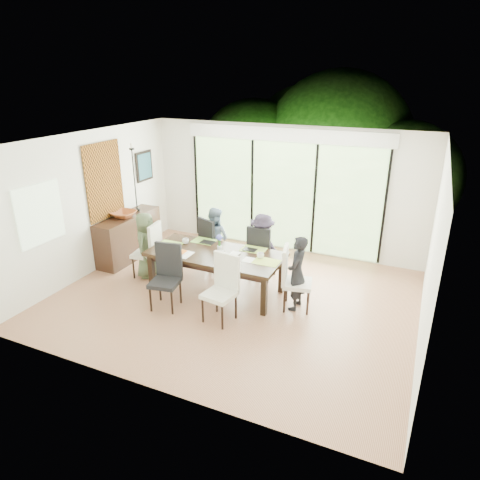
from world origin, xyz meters
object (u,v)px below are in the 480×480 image
at_px(chair_near_left, 165,278).
at_px(person_far_left, 215,239).
at_px(chair_left_end, 146,249).
at_px(chair_right_end, 298,279).
at_px(chair_far_left, 215,243).
at_px(person_far_right, 262,247).
at_px(person_left_end, 146,245).
at_px(table_top, 216,254).
at_px(chair_near_right, 219,290).
at_px(cup_a, 186,241).
at_px(sideboard, 129,237).
at_px(vase, 220,249).
at_px(chair_far_right, 263,251).
at_px(laptop, 171,246).
at_px(person_right_end, 297,273).
at_px(cup_c, 260,256).
at_px(cup_b, 221,254).
at_px(bowl, 123,214).

xyz_separation_m(chair_near_left, person_far_left, (0.05, 1.70, 0.09)).
relative_size(chair_left_end, chair_right_end, 1.00).
distance_m(chair_far_left, person_far_right, 1.00).
bearing_deg(person_left_end, table_top, -104.85).
xyz_separation_m(chair_far_left, chair_near_right, (0.95, -1.72, 0.00)).
bearing_deg(cup_a, sideboard, 165.37).
xyz_separation_m(person_far_left, sideboard, (-1.90, -0.25, -0.17)).
relative_size(vase, cup_a, 0.97).
relative_size(chair_far_right, laptop, 3.33).
xyz_separation_m(person_right_end, cup_c, (-0.68, 0.10, 0.15)).
bearing_deg(vase, sideboard, 167.53).
bearing_deg(cup_b, chair_near_right, -65.56).
relative_size(person_far_left, vase, 10.75).
xyz_separation_m(chair_left_end, person_far_right, (2.05, 0.83, 0.09)).
bearing_deg(person_right_end, cup_a, -93.25).
bearing_deg(chair_near_right, person_left_end, 165.05).
bearing_deg(cup_b, vase, 123.69).
bearing_deg(bowl, chair_right_end, -7.12).
relative_size(chair_right_end, person_left_end, 0.85).
bearing_deg(person_far_left, chair_near_left, 99.16).
distance_m(person_left_end, person_far_right, 2.19).
xyz_separation_m(person_far_right, cup_c, (0.25, -0.73, 0.15)).
distance_m(chair_far_left, laptop, 1.05).
bearing_deg(vase, bowl, 169.82).
bearing_deg(vase, person_left_end, -178.13).
bearing_deg(chair_near_left, chair_right_end, 13.49).
relative_size(chair_near_right, person_far_left, 0.85).
height_order(chair_left_end, chair_near_left, same).
bearing_deg(cup_c, cup_b, -162.90).
relative_size(chair_near_left, cup_a, 8.87).
xyz_separation_m(person_right_end, person_far_left, (-1.93, 0.83, 0.00)).
xyz_separation_m(vase, laptop, (-0.90, -0.15, -0.05)).
bearing_deg(vase, cup_a, 172.41).
relative_size(person_far_left, cup_a, 10.40).
bearing_deg(person_left_end, cup_c, -102.34).
relative_size(chair_near_left, person_left_end, 0.85).
bearing_deg(laptop, bowl, 139.63).
xyz_separation_m(table_top, person_far_left, (-0.45, 0.83, -0.07)).
height_order(chair_far_right, cup_a, chair_far_right).
xyz_separation_m(chair_right_end, chair_near_left, (-2.00, -0.87, 0.00)).
xyz_separation_m(table_top, chair_far_left, (-0.45, 0.85, -0.17)).
distance_m(table_top, bowl, 2.42).
bearing_deg(table_top, person_far_right, 56.47).
bearing_deg(bowl, chair_near_left, -36.13).
relative_size(chair_near_right, cup_b, 11.00).
bearing_deg(cup_c, bowl, 173.11).
bearing_deg(table_top, person_right_end, 0.00).
xyz_separation_m(cup_a, bowl, (-1.65, 0.33, 0.20)).
height_order(chair_far_left, cup_b, chair_far_left).
bearing_deg(person_far_right, person_left_end, 29.32).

